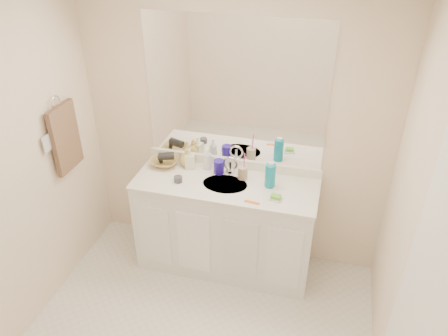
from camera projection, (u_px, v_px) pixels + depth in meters
ceiling at (167, 20)px, 1.94m from camera, size 2.60×2.60×0.02m
wall_back at (234, 133)px, 3.64m from camera, size 2.60×0.02×2.40m
wall_right at (415, 271)px, 2.28m from camera, size 0.02×2.60×2.40m
vanity_cabinet at (225, 226)px, 3.82m from camera, size 1.50×0.55×0.85m
countertop at (226, 184)px, 3.59m from camera, size 1.52×0.57×0.03m
backsplash at (233, 163)px, 3.77m from camera, size 1.52×0.03×0.08m
sink_basin at (225, 185)px, 3.57m from camera, size 0.37×0.37×0.02m
faucet at (230, 167)px, 3.68m from camera, size 0.02×0.02×0.11m
mirror at (234, 93)px, 3.45m from camera, size 1.48×0.01×1.20m
blue_mug at (219, 167)px, 3.68m from camera, size 0.11×0.11×0.12m
tan_cup at (243, 173)px, 3.61m from camera, size 0.10×0.10×0.11m
toothbrush at (244, 163)px, 3.56m from camera, size 0.02×0.04×0.19m
mouthwash_bottle at (270, 176)px, 3.49m from camera, size 0.09×0.09×0.20m
soap_dish at (276, 199)px, 3.38m from camera, size 0.11×0.10×0.01m
green_soap at (276, 197)px, 3.37m from camera, size 0.08×0.06×0.03m
orange_comb at (252, 202)px, 3.34m from camera, size 0.12×0.04×0.01m
dark_jar at (178, 179)px, 3.58m from camera, size 0.08×0.08×0.05m
soap_bottle_white at (208, 158)px, 3.73m from camera, size 0.09×0.09×0.20m
soap_bottle_cream at (190, 158)px, 3.74m from camera, size 0.10×0.10×0.18m
soap_bottle_yellow at (187, 157)px, 3.77m from camera, size 0.14×0.14×0.16m
wicker_basket at (165, 162)px, 3.81m from camera, size 0.25×0.25×0.06m
hair_dryer at (166, 156)px, 3.77m from camera, size 0.15×0.11×0.07m
towel_ring at (56, 102)px, 3.31m from camera, size 0.01×0.11×0.11m
hand_towel at (65, 138)px, 3.46m from camera, size 0.04×0.32×0.55m
switch_plate at (47, 144)px, 3.27m from camera, size 0.01×0.08×0.13m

